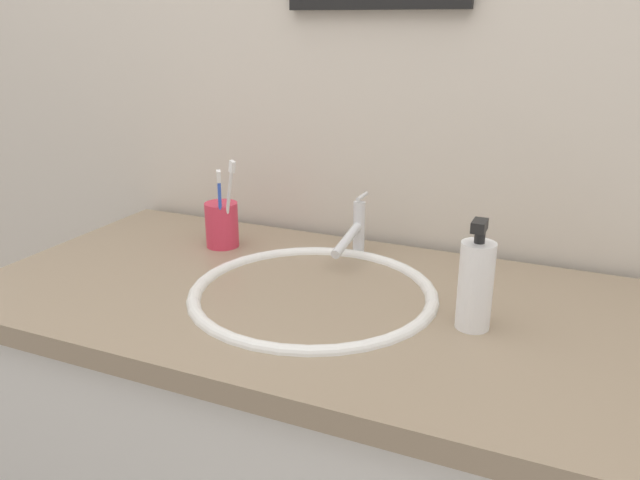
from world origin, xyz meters
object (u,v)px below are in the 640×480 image
at_px(toothbrush_white, 229,199).
at_px(soap_dispenser, 476,284).
at_px(toothbrush_cup, 222,225).
at_px(toothbrush_blue, 220,204).
at_px(faucet, 355,231).

height_order(toothbrush_white, soap_dispenser, toothbrush_white).
bearing_deg(toothbrush_white, toothbrush_cup, 147.55).
xyz_separation_m(toothbrush_cup, soap_dispenser, (0.55, -0.16, 0.03)).
height_order(toothbrush_blue, soap_dispenser, soap_dispenser).
xyz_separation_m(toothbrush_blue, soap_dispenser, (0.54, -0.13, -0.03)).
bearing_deg(soap_dispenser, toothbrush_white, 164.81).
xyz_separation_m(toothbrush_white, soap_dispenser, (0.52, -0.14, -0.04)).
xyz_separation_m(toothbrush_cup, toothbrush_blue, (0.02, -0.03, 0.05)).
bearing_deg(faucet, soap_dispenser, -37.81).
height_order(toothbrush_cup, toothbrush_blue, toothbrush_blue).
xyz_separation_m(toothbrush_cup, toothbrush_white, (0.03, -0.02, 0.06)).
distance_m(faucet, toothbrush_cup, 0.28).
height_order(toothbrush_white, toothbrush_blue, toothbrush_white).
relative_size(toothbrush_white, soap_dispenser, 1.07).
distance_m(toothbrush_cup, soap_dispenser, 0.58).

